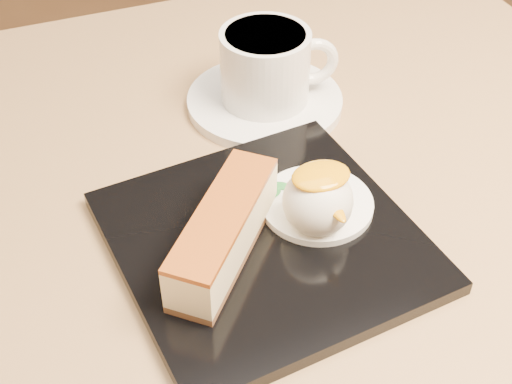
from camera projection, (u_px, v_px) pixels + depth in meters
name	position (u px, v px, depth m)	size (l,w,h in m)	color
table	(274.00, 341.00, 0.67)	(0.80, 0.80, 0.72)	black
dessert_plate	(266.00, 241.00, 0.55)	(0.22, 0.22, 0.01)	black
cheesecake	(224.00, 232.00, 0.52)	(0.12, 0.12, 0.04)	brown
cream_smear	(317.00, 204.00, 0.57)	(0.09, 0.09, 0.01)	white
ice_cream_scoop	(318.00, 201.00, 0.53)	(0.05, 0.05, 0.05)	white
mango_sauce	(321.00, 176.00, 0.52)	(0.05, 0.03, 0.01)	orange
mint_sprig	(271.00, 190.00, 0.57)	(0.03, 0.02, 0.00)	#287C2F
saucer	(265.00, 101.00, 0.69)	(0.15, 0.15, 0.01)	white
coffee_cup	(267.00, 65.00, 0.66)	(0.11, 0.08, 0.07)	white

